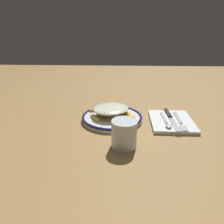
% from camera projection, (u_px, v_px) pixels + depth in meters
% --- Properties ---
extents(ground_plane, '(2.60, 2.60, 0.00)m').
position_uv_depth(ground_plane, '(112.00, 120.00, 0.86)').
color(ground_plane, olive).
extents(plate, '(0.25, 0.25, 0.02)m').
position_uv_depth(plate, '(112.00, 118.00, 0.85)').
color(plate, silver).
rests_on(plate, ground_plane).
extents(fries_heap, '(0.20, 0.21, 0.04)m').
position_uv_depth(fries_heap, '(112.00, 110.00, 0.84)').
color(fries_heap, orange).
rests_on(fries_heap, plate).
extents(napkin, '(0.17, 0.21, 0.01)m').
position_uv_depth(napkin, '(171.00, 121.00, 0.83)').
color(napkin, white).
rests_on(napkin, ground_plane).
extents(fork, '(0.02, 0.18, 0.00)m').
position_uv_depth(fork, '(179.00, 121.00, 0.81)').
color(fork, silver).
rests_on(fork, napkin).
extents(knife, '(0.02, 0.21, 0.01)m').
position_uv_depth(knife, '(170.00, 117.00, 0.84)').
color(knife, black).
rests_on(knife, napkin).
extents(spoon, '(0.02, 0.15, 0.01)m').
position_uv_depth(spoon, '(167.00, 123.00, 0.79)').
color(spoon, silver).
rests_on(spoon, napkin).
extents(water_glass, '(0.08, 0.08, 0.09)m').
position_uv_depth(water_glass, '(124.00, 134.00, 0.65)').
color(water_glass, silver).
rests_on(water_glass, ground_plane).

